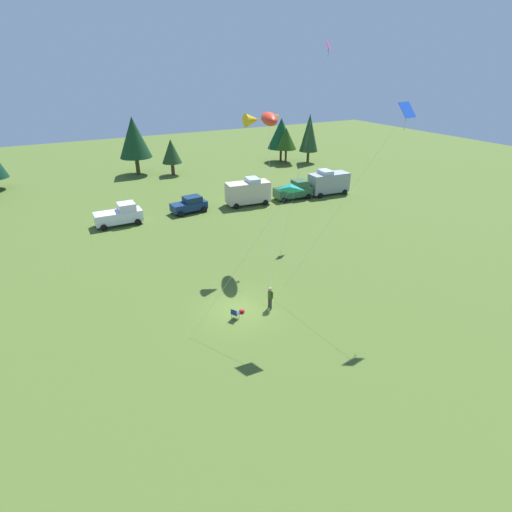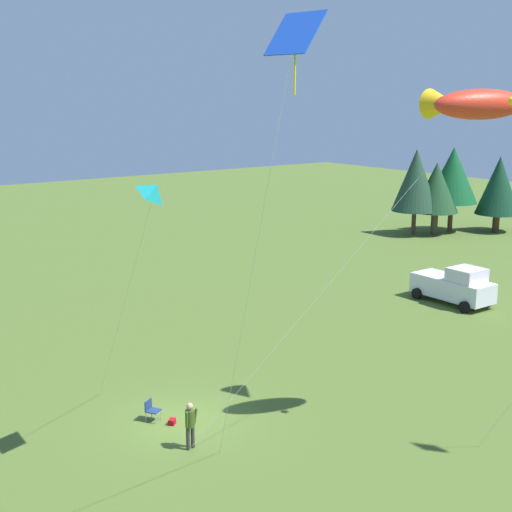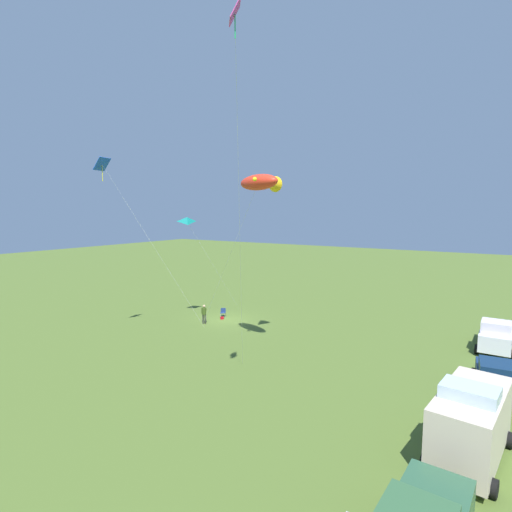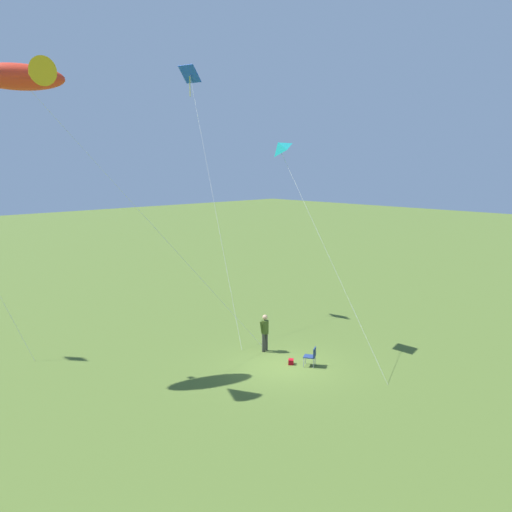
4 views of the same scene
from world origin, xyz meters
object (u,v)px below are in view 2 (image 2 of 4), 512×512
Objects in this scene: truck_white_pickup at (455,286)px; kite_diamond_blue at (292,54)px; backpack_on_grass at (172,422)px; kite_delta_teal at (157,192)px; folding_chair at (151,409)px; person_kite_flyer at (190,422)px; kite_large_fish at (471,104)px.

truck_white_pickup is 0.36× the size of kite_diamond_blue.
backpack_on_grass is 0.06× the size of truck_white_pickup.
truck_white_pickup is at bearing 105.60° from kite_delta_teal.
folding_chair is at bearing 168.56° from kite_diamond_blue.
kite_delta_teal is (2.58, -1.77, 9.23)m from backpack_on_grass.
kite_diamond_blue is (11.00, -2.22, 12.61)m from folding_chair.
kite_large_fish is at bearing 53.29° from person_kite_flyer.
kite_delta_teal is (0.51, -1.33, 8.32)m from person_kite_flyer.
kite_large_fish is at bearing -51.61° from truck_white_pickup.
kite_diamond_blue reaches higher than folding_chair.
kite_large_fish reaches higher than folding_chair.
kite_diamond_blue reaches higher than person_kite_flyer.
folding_chair is 2.56× the size of backpack_on_grass.
kite_delta_teal is at bearing 173.17° from kite_diamond_blue.
folding_chair is at bearing -129.45° from kite_large_fish.
kite_delta_teal is at bearing -78.93° from person_kite_flyer.
kite_diamond_blue is at bearing -42.34° from folding_chair.
person_kite_flyer is 14.74m from kite_large_fish.
folding_chair is (-2.85, -0.02, -0.53)m from person_kite_flyer.
kite_large_fish is 11.18m from kite_delta_teal.
kite_delta_teal reaches higher than person_kite_flyer.
person_kite_flyer is 0.35× the size of truck_white_pickup.
folding_chair is 9.56m from kite_delta_teal.
person_kite_flyer is 14.74m from kite_diamond_blue.
kite_large_fish is (10.54, -13.62, 10.88)m from truck_white_pickup.
folding_chair is 22.69m from truck_white_pickup.
kite_large_fish is 1.28× the size of kite_delta_teal.
backpack_on_grass is 15.91m from kite_large_fish.
kite_large_fish reaches higher than person_kite_flyer.
person_kite_flyer is at bearing 164.60° from kite_diamond_blue.
folding_chair is 0.07× the size of kite_large_fish.
kite_large_fish is at bearing 52.20° from backpack_on_grass.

